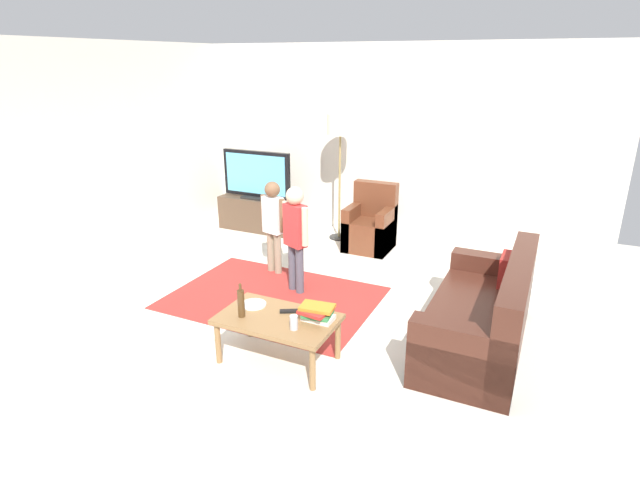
% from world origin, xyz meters
% --- Properties ---
extents(ground, '(7.80, 7.80, 0.00)m').
position_xyz_m(ground, '(0.00, 0.00, 0.00)').
color(ground, beige).
extents(wall_back, '(6.00, 0.12, 2.70)m').
position_xyz_m(wall_back, '(0.00, 3.00, 1.35)').
color(wall_back, silver).
rests_on(wall_back, ground).
extents(wall_left, '(0.12, 6.00, 2.70)m').
position_xyz_m(wall_left, '(-3.00, 0.00, 1.35)').
color(wall_left, silver).
rests_on(wall_left, ground).
extents(area_rug, '(2.20, 1.60, 0.01)m').
position_xyz_m(area_rug, '(-0.44, 0.31, 0.00)').
color(area_rug, '#9E2D28').
rests_on(area_rug, ground).
extents(tv_stand, '(1.20, 0.44, 0.50)m').
position_xyz_m(tv_stand, '(-1.83, 2.30, 0.24)').
color(tv_stand, '#4C3828').
rests_on(tv_stand, ground).
extents(tv, '(1.10, 0.28, 0.71)m').
position_xyz_m(tv, '(-1.83, 2.28, 0.85)').
color(tv, black).
rests_on(tv, tv_stand).
extents(couch, '(0.80, 1.80, 0.86)m').
position_xyz_m(couch, '(1.81, 0.26, 0.29)').
color(couch, '#472319').
rests_on(couch, ground).
extents(armchair, '(0.60, 0.60, 0.90)m').
position_xyz_m(armchair, '(-0.01, 2.26, 0.30)').
color(armchair, brown).
rests_on(armchair, ground).
extents(floor_lamp, '(0.36, 0.36, 1.78)m').
position_xyz_m(floor_lamp, '(-0.57, 2.45, 1.54)').
color(floor_lamp, '#262626').
rests_on(floor_lamp, ground).
extents(child_near_tv, '(0.37, 0.19, 1.13)m').
position_xyz_m(child_near_tv, '(-0.79, 0.96, 0.68)').
color(child_near_tv, gray).
rests_on(child_near_tv, ground).
extents(child_center, '(0.38, 0.24, 1.21)m').
position_xyz_m(child_center, '(-0.29, 0.59, 0.72)').
color(child_center, '#4C4C59').
rests_on(child_center, ground).
extents(coffee_table, '(1.00, 0.60, 0.42)m').
position_xyz_m(coffee_table, '(0.23, -0.72, 0.37)').
color(coffee_table, olive).
rests_on(coffee_table, ground).
extents(book_stack, '(0.30, 0.26, 0.13)m').
position_xyz_m(book_stack, '(0.55, -0.62, 0.49)').
color(book_stack, white).
rests_on(book_stack, coffee_table).
extents(bottle, '(0.06, 0.06, 0.30)m').
position_xyz_m(bottle, '(-0.05, -0.84, 0.55)').
color(bottle, '#4C3319').
rests_on(bottle, coffee_table).
extents(tv_remote, '(0.17, 0.12, 0.02)m').
position_xyz_m(tv_remote, '(0.28, -0.60, 0.43)').
color(tv_remote, black).
rests_on(tv_remote, coffee_table).
extents(soda_can, '(0.07, 0.07, 0.12)m').
position_xyz_m(soda_can, '(0.45, -0.84, 0.48)').
color(soda_can, silver).
rests_on(soda_can, coffee_table).
extents(plate, '(0.22, 0.22, 0.02)m').
position_xyz_m(plate, '(-0.07, -0.62, 0.43)').
color(plate, white).
rests_on(plate, coffee_table).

